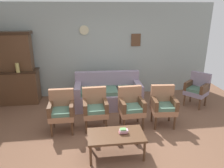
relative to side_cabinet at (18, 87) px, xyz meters
name	(u,v)px	position (x,y,z in m)	size (l,w,h in m)	color
ground_plane	(119,140)	(2.49, -2.25, -0.47)	(7.68, 7.68, 0.00)	brown
wall_back_with_decor	(105,50)	(2.49, 0.38, 0.89)	(6.40, 0.09, 2.70)	#939E99
side_cabinet	(18,87)	(0.00, 0.00, 0.00)	(1.16, 0.55, 0.93)	brown
cabinet_upper_hutch	(14,51)	(0.00, 0.08, 0.98)	(0.99, 0.38, 1.03)	brown
vase_on_cabinet	(17,68)	(0.11, -0.19, 0.59)	(0.10, 0.10, 0.25)	tan
floral_couch	(108,95)	(2.46, -0.57, -0.14)	(1.77, 0.84, 0.90)	gray
armchair_near_cabinet	(62,109)	(1.34, -1.69, 0.03)	(0.52, 0.49, 0.90)	#9E6B4C
armchair_by_doorway	(95,107)	(2.05, -1.66, 0.03)	(0.54, 0.51, 0.90)	#9E6B4C
armchair_near_couch_end	(131,105)	(2.84, -1.70, 0.03)	(0.55, 0.52, 0.90)	#9E6B4C
armchair_row_middle	(163,104)	(3.57, -1.72, 0.03)	(0.56, 0.53, 0.90)	#9E6B4C
wingback_chair_by_fireplace	(197,88)	(4.84, -0.84, 0.03)	(0.71, 0.71, 0.90)	gray
coffee_table	(116,136)	(2.36, -2.67, -0.09)	(1.00, 0.56, 0.42)	brown
book_stack_on_table	(123,131)	(2.49, -2.66, 0.00)	(0.16, 0.10, 0.09)	pink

